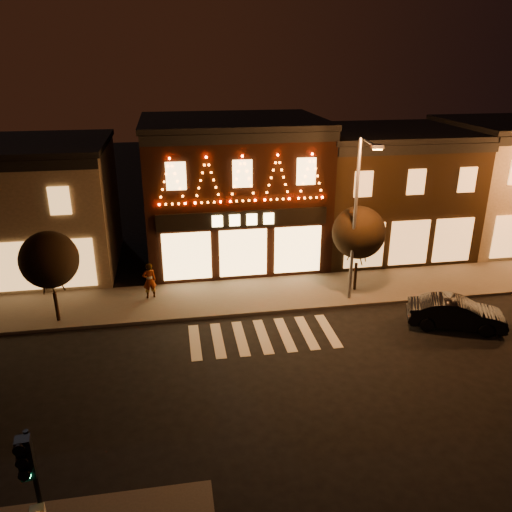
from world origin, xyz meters
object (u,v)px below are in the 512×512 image
object	(u,v)px
traffic_signal_near	(33,483)
pedestrian	(149,280)
dark_sedan	(456,313)
streetlamp_mid	(358,210)

from	to	relation	value
traffic_signal_near	pedestrian	distance (m)	15.28
traffic_signal_near	dark_sedan	distance (m)	18.69
streetlamp_mid	pedestrian	size ratio (longest dim) A/B	4.30
traffic_signal_near	dark_sedan	bearing A→B (deg)	24.12
streetlamp_mid	dark_sedan	bearing A→B (deg)	-33.91
pedestrian	dark_sedan	bearing A→B (deg)	145.10
dark_sedan	pedestrian	distance (m)	14.69
streetlamp_mid	dark_sedan	xyz separation A→B (m)	(3.83, -3.18, -4.15)
streetlamp_mid	dark_sedan	size ratio (longest dim) A/B	1.88
pedestrian	traffic_signal_near	bearing A→B (deg)	68.32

